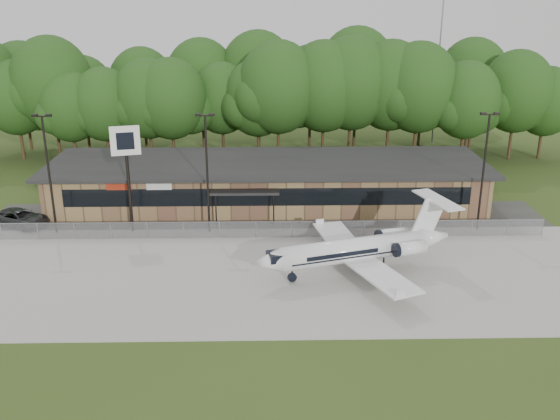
{
  "coord_description": "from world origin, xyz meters",
  "views": [
    {
      "loc": [
        0.02,
        -33.14,
        19.71
      ],
      "look_at": [
        0.93,
        12.0,
        3.58
      ],
      "focal_mm": 40.0,
      "sensor_mm": 36.0,
      "label": 1
    }
  ],
  "objects_px": {
    "business_jet": "(359,250)",
    "suv": "(21,218)",
    "terminal": "(268,182)",
    "pole_sign": "(126,152)"
  },
  "relations": [
    {
      "from": "suv",
      "to": "pole_sign",
      "type": "relative_size",
      "value": 0.58
    },
    {
      "from": "business_jet",
      "to": "pole_sign",
      "type": "xyz_separation_m",
      "value": [
        -18.17,
        8.68,
        5.14
      ]
    },
    {
      "from": "suv",
      "to": "pole_sign",
      "type": "bearing_deg",
      "value": -73.52
    },
    {
      "from": "pole_sign",
      "to": "suv",
      "type": "bearing_deg",
      "value": 157.96
    },
    {
      "from": "pole_sign",
      "to": "terminal",
      "type": "bearing_deg",
      "value": 18.07
    },
    {
      "from": "terminal",
      "to": "business_jet",
      "type": "xyz_separation_m",
      "value": [
        6.57,
        -15.82,
        -0.31
      ]
    },
    {
      "from": "business_jet",
      "to": "terminal",
      "type": "bearing_deg",
      "value": 95.24
    },
    {
      "from": "business_jet",
      "to": "suv",
      "type": "xyz_separation_m",
      "value": [
        -28.18,
        10.17,
        -1.12
      ]
    },
    {
      "from": "terminal",
      "to": "pole_sign",
      "type": "relative_size",
      "value": 4.48
    },
    {
      "from": "business_jet",
      "to": "suv",
      "type": "bearing_deg",
      "value": 142.84
    }
  ]
}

